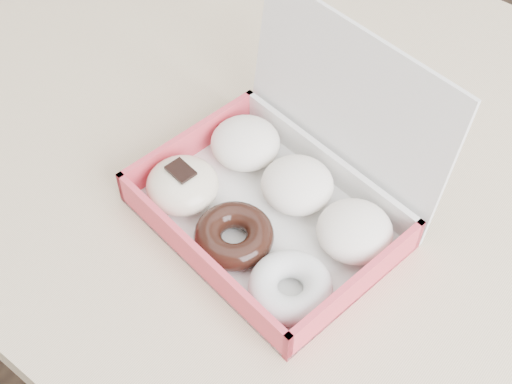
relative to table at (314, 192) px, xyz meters
The scene contains 2 objects.
table is the anchor object (origin of this frame).
donut_box 0.15m from the table, 81.05° to the right, with size 0.30×0.26×0.19m.
Camera 1 is at (0.29, -0.49, 1.37)m, focal length 50.00 mm.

